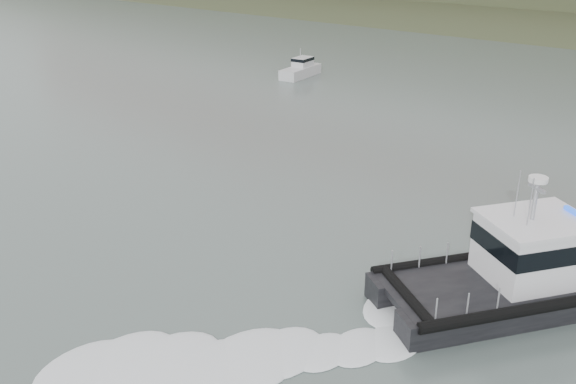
% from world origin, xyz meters
% --- Properties ---
extents(ground, '(400.00, 400.00, 0.00)m').
position_xyz_m(ground, '(0.00, 0.00, 0.00)').
color(ground, '#4C5A55').
rests_on(ground, ground).
extents(patrol_boat, '(9.79, 11.60, 5.47)m').
position_xyz_m(patrol_boat, '(11.71, 10.99, 1.37)').
color(patrol_boat, black).
rests_on(patrol_boat, ground).
extents(motorboat, '(2.40, 5.47, 2.91)m').
position_xyz_m(motorboat, '(-20.76, 38.15, 0.73)').
color(motorboat, silver).
rests_on(motorboat, ground).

